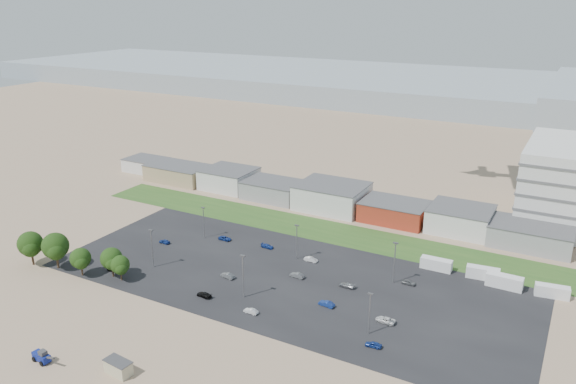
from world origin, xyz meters
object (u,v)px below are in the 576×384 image
Objects in this scene: parked_car_1 at (327,304)px; parked_car_2 at (373,344)px; parked_car_6 at (267,246)px; parked_car_9 at (225,238)px; telehandler at (41,355)px; parked_car_8 at (409,282)px; parked_car_4 at (228,276)px; parked_car_10 at (114,269)px; parked_car_11 at (311,259)px; parked_car_3 at (204,295)px; tree_far_left at (31,246)px; parked_car_5 at (164,241)px; box_trailer_a at (436,264)px; parked_car_12 at (347,285)px; parked_car_7 at (297,275)px; portable_shed at (118,367)px; parked_car_0 at (385,320)px; parked_car_13 at (251,311)px.

parked_car_2 is (14.96, -9.89, -0.06)m from parked_car_1.
parked_car_6 is 0.96× the size of parked_car_9.
telehandler is 83.12m from parked_car_8.
parked_car_10 is at bearing -60.79° from parked_car_4.
parked_car_10 is 1.11× the size of parked_car_11.
telehandler is 1.63× the size of parked_car_9.
parked_car_2 is 0.85× the size of parked_car_3.
parked_car_2 is at bearing 4.92° from tree_far_left.
parked_car_2 is at bearing -175.70° from parked_car_8.
parked_car_5 is at bearing 112.02° from telehandler.
parked_car_10 reaches higher than parked_car_5.
box_trailer_a is at bearing -74.42° from parked_car_6.
parked_car_12 is at bearing -148.94° from parked_car_2.
box_trailer_a reaches higher than telehandler.
parked_car_2 is 33.28m from parked_car_7.
parked_car_2 is at bearing 38.60° from telehandler.
parked_car_10 is (-15.63, 34.66, -0.74)m from telehandler.
tree_far_left is 2.70× the size of parked_car_7.
parked_car_8 is at bearing 131.30° from parked_car_3.
telehandler is (-15.75, -4.42, -0.05)m from portable_shed.
parked_car_1 reaches higher than parked_car_6.
parked_car_0 is 1.09× the size of parked_car_3.
telehandler is 56.73m from parked_car_5.
portable_shed is 1.40× the size of parked_car_4.
parked_car_7 is (11.45, 49.81, -0.74)m from portable_shed.
tree_far_left reaches higher than parked_car_1.
parked_car_4 is at bearing -108.01° from parked_car_2.
parked_car_10 is (-68.55, -29.44, -0.00)m from parked_car_8.
parked_car_0 is at bearing -96.16° from box_trailer_a.
parked_car_3 is at bearing -138.03° from box_trailer_a.
portable_shed is at bearing 149.19° from parked_car_8.
parked_car_5 is at bearing -114.63° from parked_car_13.
parked_car_3 is (-41.99, -0.10, -0.00)m from parked_car_2.
portable_shed is 1.27× the size of parked_car_0.
parked_car_12 is at bearing 116.64° from parked_car_4.
parked_car_11 is at bearing -93.54° from parked_car_6.
parked_car_3 is at bearing 76.08° from telehandler.
parked_car_7 is 27.54m from parked_car_8.
parked_car_11 is (-13.40, 18.93, -0.03)m from parked_car_1.
parked_car_13 reaches higher than parked_car_9.
parked_car_6 is at bearing -122.04° from parked_car_7.
parked_car_11 is (42.07, 9.60, 0.03)m from parked_car_5.
telehandler is 1.74× the size of parked_car_11.
parked_car_12 is at bearing 91.93° from parked_car_5.
tree_far_left is 2.65× the size of parked_car_3.
portable_shed is 60.54m from parked_car_11.
parked_car_9 is (35.28, 37.30, -4.69)m from tree_far_left.
parked_car_5 is at bearing -100.03° from parked_car_4.
parked_car_3 is 1.01× the size of parked_car_9.
parked_car_4 is at bearing 81.07° from telehandler.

